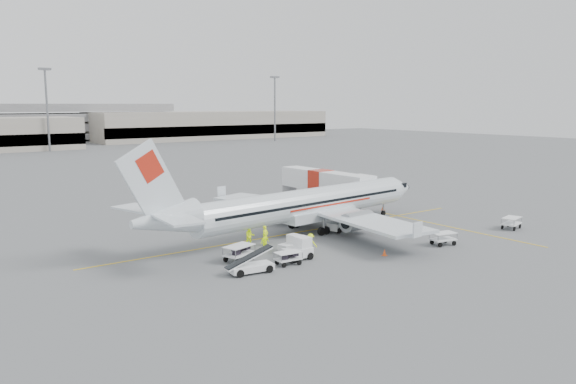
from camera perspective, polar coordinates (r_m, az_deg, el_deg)
name	(u,v)px	position (r m, az deg, el deg)	size (l,w,h in m)	color
ground	(300,232)	(56.12, 1.22, -4.09)	(360.00, 360.00, 0.00)	#56595B
stripe_lead	(300,232)	(56.12, 1.22, -4.08)	(44.00, 0.20, 0.01)	yellow
stripe_cross	(455,228)	(60.45, 16.57, -3.52)	(0.20, 20.00, 0.01)	yellow
terminal_east	(212,125)	(214.96, -7.72, 6.77)	(90.00, 26.00, 10.00)	gray
parking_garage	(78,121)	(211.58, -20.56, 6.80)	(62.00, 24.00, 14.00)	slate
mast_center	(47,111)	(165.80, -23.26, 7.61)	(3.20, 1.20, 22.00)	slate
mast_east	(275,109)	(197.19, -1.34, 8.40)	(3.20, 1.20, 22.00)	slate
aircraft	(309,183)	(55.58, 2.14, 0.89)	(35.34, 27.70, 9.74)	silver
jet_bridge	(321,188)	(70.35, 3.35, 0.41)	(3.22, 17.18, 4.51)	white
belt_loader	(251,257)	(42.58, -3.78, -6.64)	(4.47, 1.68, 2.42)	white
tug_fore	(338,223)	(56.51, 5.14, -3.12)	(2.29, 1.31, 1.77)	white
tug_mid	(290,244)	(48.28, 0.24, -5.31)	(1.96, 1.12, 1.52)	white
tug_aft	(297,249)	(46.15, 0.97, -5.78)	(2.36, 1.35, 1.83)	white
cart_loaded_a	(288,258)	(44.76, 0.02, -6.75)	(2.04, 1.21, 1.07)	white
cart_loaded_b	(239,253)	(45.97, -5.00, -6.20)	(2.52, 1.49, 1.31)	white
cart_empty_a	(443,239)	(52.82, 15.48, -4.59)	(2.23, 1.32, 1.17)	white
cart_empty_b	(511,223)	(61.82, 21.75, -2.94)	(2.33, 1.38, 1.21)	white
cone_nose	(383,208)	(68.60, 9.62, -1.57)	(0.37, 0.37, 0.60)	#F75418
cone_port	(247,209)	(67.34, -4.19, -1.68)	(0.34, 0.34, 0.56)	#F75418
cone_stbd	(385,252)	(48.14, 9.78, -6.04)	(0.37, 0.37, 0.60)	#F75418
crew_a	(265,236)	(50.70, -2.33, -4.45)	(0.66, 0.44, 1.82)	#DBFA10
crew_b	(250,236)	(50.59, -3.90, -4.50)	(0.88, 0.69, 1.82)	#DBFA10
crew_c	(310,244)	(48.05, 2.30, -5.25)	(1.12, 0.64, 1.73)	#DBFA10
crew_d	(265,242)	(48.58, -2.38, -5.13)	(0.98, 0.41, 1.67)	#DBFA10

